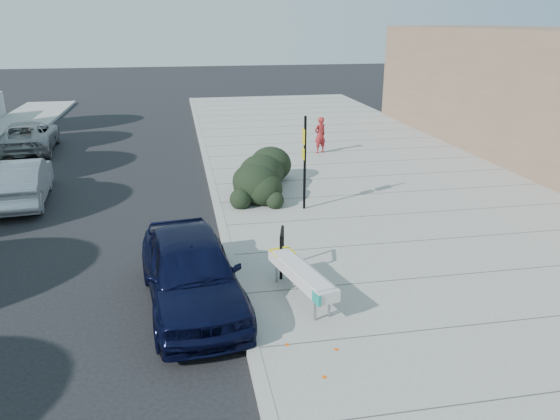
{
  "coord_description": "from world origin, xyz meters",
  "views": [
    {
      "loc": [
        -1.03,
        -10.0,
        5.5
      ],
      "look_at": [
        1.34,
        2.6,
        1.0
      ],
      "focal_mm": 35.0,
      "sensor_mm": 36.0,
      "label": 1
    }
  ],
  "objects_px": {
    "wagon_silver": "(20,181)",
    "bike_rack": "(282,247)",
    "sedan_navy": "(191,271)",
    "pedestrian": "(320,135)",
    "bench": "(301,274)",
    "suv_silver": "(28,136)",
    "sign_post": "(304,157)"
  },
  "relations": [
    {
      "from": "sign_post",
      "to": "sedan_navy",
      "type": "xyz_separation_m",
      "value": [
        -3.46,
        -5.03,
        -0.95
      ]
    },
    {
      "from": "wagon_silver",
      "to": "suv_silver",
      "type": "distance_m",
      "value": 7.64
    },
    {
      "from": "bench",
      "to": "pedestrian",
      "type": "relative_size",
      "value": 1.54
    },
    {
      "from": "sign_post",
      "to": "sedan_navy",
      "type": "relative_size",
      "value": 0.62
    },
    {
      "from": "bike_rack",
      "to": "wagon_silver",
      "type": "bearing_deg",
      "value": 150.0
    },
    {
      "from": "sign_post",
      "to": "bench",
      "type": "bearing_deg",
      "value": -102.44
    },
    {
      "from": "bench",
      "to": "wagon_silver",
      "type": "xyz_separation_m",
      "value": [
        -7.21,
        8.05,
        0.01
      ]
    },
    {
      "from": "sedan_navy",
      "to": "pedestrian",
      "type": "height_order",
      "value": "pedestrian"
    },
    {
      "from": "wagon_silver",
      "to": "pedestrian",
      "type": "bearing_deg",
      "value": -164.5
    },
    {
      "from": "bike_rack",
      "to": "sedan_navy",
      "type": "height_order",
      "value": "sedan_navy"
    },
    {
      "from": "bench",
      "to": "sedan_navy",
      "type": "xyz_separation_m",
      "value": [
        -2.16,
        0.39,
        0.07
      ]
    },
    {
      "from": "bench",
      "to": "pedestrian",
      "type": "distance_m",
      "value": 12.81
    },
    {
      "from": "bench",
      "to": "wagon_silver",
      "type": "bearing_deg",
      "value": 117.65
    },
    {
      "from": "sign_post",
      "to": "wagon_silver",
      "type": "relative_size",
      "value": 0.65
    },
    {
      "from": "sign_post",
      "to": "suv_silver",
      "type": "relative_size",
      "value": 0.58
    },
    {
      "from": "bike_rack",
      "to": "suv_silver",
      "type": "xyz_separation_m",
      "value": [
        -8.55,
        14.29,
        -0.1
      ]
    },
    {
      "from": "sedan_navy",
      "to": "pedestrian",
      "type": "bearing_deg",
      "value": 57.74
    },
    {
      "from": "wagon_silver",
      "to": "suv_silver",
      "type": "bearing_deg",
      "value": -84.65
    },
    {
      "from": "sign_post",
      "to": "suv_silver",
      "type": "distance_m",
      "value": 14.28
    },
    {
      "from": "suv_silver",
      "to": "pedestrian",
      "type": "height_order",
      "value": "pedestrian"
    },
    {
      "from": "wagon_silver",
      "to": "bike_rack",
      "type": "bearing_deg",
      "value": 130.08
    },
    {
      "from": "sign_post",
      "to": "wagon_silver",
      "type": "xyz_separation_m",
      "value": [
        -8.51,
        2.63,
        -1.01
      ]
    },
    {
      "from": "bench",
      "to": "suv_silver",
      "type": "relative_size",
      "value": 0.49
    },
    {
      "from": "wagon_silver",
      "to": "pedestrian",
      "type": "height_order",
      "value": "pedestrian"
    },
    {
      "from": "bench",
      "to": "bike_rack",
      "type": "height_order",
      "value": "bike_rack"
    },
    {
      "from": "sign_post",
      "to": "sedan_navy",
      "type": "distance_m",
      "value": 6.17
    },
    {
      "from": "bench",
      "to": "sedan_navy",
      "type": "height_order",
      "value": "sedan_navy"
    },
    {
      "from": "sedan_navy",
      "to": "pedestrian",
      "type": "xyz_separation_m",
      "value": [
        5.75,
        11.9,
        0.14
      ]
    },
    {
      "from": "sedan_navy",
      "to": "wagon_silver",
      "type": "height_order",
      "value": "sedan_navy"
    },
    {
      "from": "suv_silver",
      "to": "bench",
      "type": "bearing_deg",
      "value": 115.28
    },
    {
      "from": "wagon_silver",
      "to": "pedestrian",
      "type": "relative_size",
      "value": 2.82
    },
    {
      "from": "suv_silver",
      "to": "pedestrian",
      "type": "distance_m",
      "value": 12.72
    }
  ]
}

